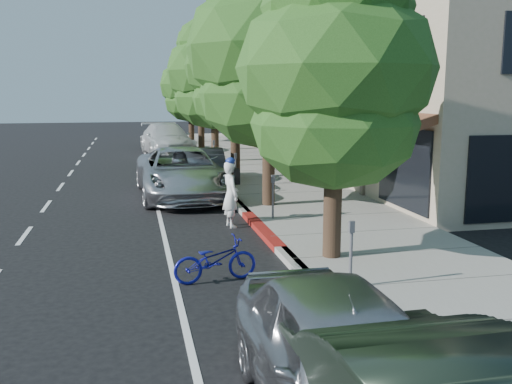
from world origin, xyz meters
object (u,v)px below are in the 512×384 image
object	(u,v)px
cyclist	(231,194)
bicycle	(215,260)
street_tree_0	(336,73)
street_tree_5	(191,86)
street_tree_4	(200,70)
street_tree_2	(235,68)
street_tree_3	(214,73)
street_tree_1	(269,51)
silver_suv	(182,173)
dark_sedan	(204,168)
dark_suv_far	(160,136)
pedestrian	(273,151)
near_car_a	(345,360)
white_pickup	(167,139)

from	to	relation	value
cyclist	bicycle	bearing A→B (deg)	155.08
street_tree_0	street_tree_5	size ratio (longest dim) A/B	0.99
street_tree_5	bicycle	size ratio (longest dim) A/B	4.05
street_tree_4	cyclist	xyz separation A→B (m)	(-1.60, -20.15, -4.11)
street_tree_2	street_tree_3	world-z (taller)	street_tree_3
street_tree_5	cyclist	world-z (taller)	street_tree_5
street_tree_1	silver_suv	world-z (taller)	street_tree_1
dark_sedan	dark_suv_far	bearing A→B (deg)	94.84
bicycle	cyclist	bearing A→B (deg)	-22.17
street_tree_3	pedestrian	size ratio (longest dim) A/B	4.36
dark_suv_far	near_car_a	world-z (taller)	near_car_a
street_tree_1	dark_sedan	size ratio (longest dim) A/B	1.80
dark_sedan	street_tree_1	bearing A→B (deg)	-71.81
street_tree_3	street_tree_5	xyz separation A→B (m)	(0.00, 12.00, -0.52)
street_tree_5	near_car_a	bearing A→B (deg)	-93.19
cyclist	near_car_a	world-z (taller)	cyclist
street_tree_2	street_tree_3	xyz separation A→B (m)	(-0.00, 6.00, -0.02)
street_tree_0	street_tree_4	bearing A→B (deg)	90.00
street_tree_1	street_tree_5	world-z (taller)	street_tree_1
street_tree_0	silver_suv	size ratio (longest dim) A/B	1.06
street_tree_4	street_tree_5	xyz separation A→B (m)	(-0.00, 6.00, -0.87)
street_tree_2	pedestrian	bearing A→B (deg)	44.93
near_car_a	street_tree_3	bearing A→B (deg)	84.99
street_tree_0	bicycle	xyz separation A→B (m)	(-2.70, -0.72, -3.69)
street_tree_2	white_pickup	bearing A→B (deg)	101.36
cyclist	near_car_a	xyz separation A→B (m)	(-0.41, -9.85, -0.12)
near_car_a	cyclist	bearing A→B (deg)	87.40
street_tree_1	street_tree_4	bearing A→B (deg)	90.00
bicycle	pedestrian	bearing A→B (deg)	-26.69
street_tree_3	street_tree_5	size ratio (longest dim) A/B	1.12
street_tree_0	cyclist	size ratio (longest dim) A/B	3.66
bicycle	street_tree_5	bearing A→B (deg)	-13.66
street_tree_2	street_tree_5	size ratio (longest dim) A/B	1.09
pedestrian	street_tree_2	bearing A→B (deg)	40.55
near_car_a	dark_suv_far	bearing A→B (deg)	90.37
street_tree_3	bicycle	xyz separation A→B (m)	(-2.70, -18.72, -4.24)
silver_suv	pedestrian	distance (m)	7.22
street_tree_5	dark_sedan	size ratio (longest dim) A/B	1.52
dark_sedan	pedestrian	xyz separation A→B (m)	(3.61, 3.14, 0.29)
street_tree_3	dark_sedan	world-z (taller)	street_tree_3
bicycle	silver_suv	distance (m)	9.38
street_tree_4	pedestrian	size ratio (longest dim) A/B	4.45
street_tree_2	street_tree_1	bearing A→B (deg)	-90.00
street_tree_3	street_tree_4	size ratio (longest dim) A/B	0.98
bicycle	silver_suv	bearing A→B (deg)	-9.57
white_pickup	pedestrian	xyz separation A→B (m)	(4.36, -8.86, 0.11)
street_tree_4	cyclist	size ratio (longest dim) A/B	4.25
white_pickup	street_tree_5	bearing A→B (deg)	66.19
street_tree_4	white_pickup	size ratio (longest dim) A/B	1.23
street_tree_1	street_tree_3	bearing A→B (deg)	90.00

